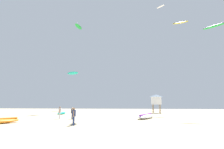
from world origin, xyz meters
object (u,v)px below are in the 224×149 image
(kite_grounded_far, at_px, (146,116))
(kite_grounded_mid, at_px, (62,113))
(person_foreground, at_px, (74,115))
(lifeguard_tower, at_px, (156,99))
(kite_aloft_1, at_px, (73,73))
(person_midground, at_px, (72,112))
(kite_aloft_3, at_px, (180,23))
(kite_aloft_4, at_px, (215,26))
(person_left, at_px, (60,112))
(kite_aloft_0, at_px, (78,27))
(kite_aloft_5, at_px, (161,7))

(kite_grounded_far, bearing_deg, kite_grounded_mid, 151.94)
(person_foreground, height_order, lifeguard_tower, lifeguard_tower)
(person_foreground, bearing_deg, kite_aloft_1, -80.56)
(person_foreground, distance_m, person_midground, 6.65)
(lifeguard_tower, bearing_deg, kite_aloft_3, -76.11)
(person_midground, distance_m, kite_aloft_4, 27.21)
(kite_aloft_3, bearing_deg, person_midground, -162.11)
(person_foreground, distance_m, kite_aloft_1, 37.55)
(person_left, distance_m, kite_aloft_4, 28.73)
(person_foreground, relative_size, lifeguard_tower, 0.41)
(person_foreground, relative_size, person_left, 1.00)
(kite_grounded_mid, bearing_deg, kite_aloft_4, -10.16)
(person_midground, bearing_deg, kite_aloft_1, 90.69)
(kite_aloft_1, relative_size, kite_aloft_3, 1.71)
(person_midground, bearing_deg, kite_aloft_0, 87.89)
(lifeguard_tower, distance_m, kite_aloft_1, 27.15)
(kite_grounded_mid, distance_m, kite_aloft_0, 24.39)
(kite_aloft_4, distance_m, kite_aloft_5, 20.04)
(person_foreground, relative_size, kite_aloft_3, 0.64)
(person_midground, bearing_deg, kite_aloft_4, -3.85)
(kite_grounded_mid, xyz_separation_m, kite_aloft_3, (22.58, -5.59, 15.58))
(kite_grounded_far, relative_size, kite_aloft_0, 1.48)
(person_midground, relative_size, kite_grounded_far, 0.29)
(person_midground, xyz_separation_m, kite_aloft_5, (16.49, 20.23, 26.90))
(person_left, height_order, kite_aloft_5, kite_aloft_5)
(person_foreground, relative_size, kite_grounded_far, 0.30)
(kite_grounded_far, height_order, kite_aloft_4, kite_aloft_4)
(person_left, distance_m, kite_aloft_3, 24.34)
(person_left, xyz_separation_m, kite_grounded_mid, (-3.92, 10.50, -0.74))
(person_foreground, distance_m, lifeguard_tower, 26.12)
(kite_aloft_5, bearing_deg, kite_aloft_1, 163.95)
(kite_aloft_1, relative_size, kite_aloft_4, 1.23)
(person_left, relative_size, kite_grounded_mid, 0.40)
(person_foreground, bearing_deg, kite_aloft_5, -128.20)
(kite_aloft_0, bearing_deg, kite_aloft_4, -26.19)
(kite_grounded_far, relative_size, kite_aloft_1, 1.24)
(kite_aloft_0, bearing_deg, person_midground, -73.52)
(person_midground, relative_size, kite_aloft_0, 0.42)
(lifeguard_tower, height_order, kite_aloft_5, kite_aloft_5)
(kite_aloft_4, bearing_deg, kite_aloft_1, 145.78)
(person_left, height_order, lifeguard_tower, lifeguard_tower)
(kite_grounded_mid, height_order, kite_grounded_far, kite_grounded_far)
(kite_grounded_far, xyz_separation_m, kite_aloft_3, (6.64, 2.91, 15.51))
(person_left, height_order, kite_aloft_4, kite_aloft_4)
(kite_grounded_far, xyz_separation_m, kite_aloft_0, (-15.92, 17.34, 22.66))
(kite_aloft_5, bearing_deg, kite_aloft_0, -178.95)
(kite_aloft_1, xyz_separation_m, kite_aloft_4, (32.15, -21.86, 3.68))
(kite_aloft_0, height_order, kite_aloft_3, kite_aloft_0)
(kite_grounded_mid, height_order, kite_aloft_1, kite_aloft_1)
(person_left, xyz_separation_m, kite_aloft_0, (-3.90, 19.34, 21.99))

